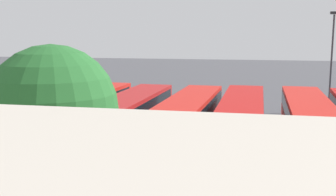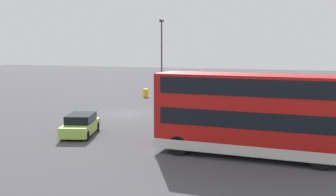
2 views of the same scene
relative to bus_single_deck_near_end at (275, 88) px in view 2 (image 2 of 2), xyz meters
The scene contains 11 objects.
ground_plane 16.11m from the bus_single_deck_near_end, 48.69° to the right, with size 140.00×140.00×0.00m, color #47474C.
bus_single_deck_near_end is the anchor object (origin of this frame).
bus_single_deck_second 3.21m from the bus_single_deck_near_end, ahead, with size 2.91×11.97×2.95m.
bus_single_deck_third 7.18m from the bus_single_deck_near_end, ahead, with size 2.87×11.91×2.95m.
bus_single_deck_fourth 10.48m from the bus_single_deck_near_end, ahead, with size 3.21×11.45×2.95m.
bus_single_deck_fifth 14.34m from the bus_single_deck_near_end, ahead, with size 3.12×11.17×2.95m.
bus_single_deck_sixth 17.90m from the bus_single_deck_near_end, ahead, with size 3.22×11.71×2.95m.
bus_double_decker_seventh 21.44m from the bus_single_deck_near_end, ahead, with size 3.15×10.48×4.55m.
car_hatchback_silver 22.63m from the bus_single_deck_near_end, 30.61° to the right, with size 4.52×2.84×1.43m.
lamp_post_tall 12.98m from the bus_single_deck_near_end, 91.44° to the right, with size 0.70×0.30×8.84m.
waste_bin_yellow 14.84m from the bus_single_deck_near_end, 94.02° to the right, with size 0.60×0.60×0.95m, color yellow.
Camera 2 is at (33.35, 14.85, 6.17)m, focal length 44.29 mm.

